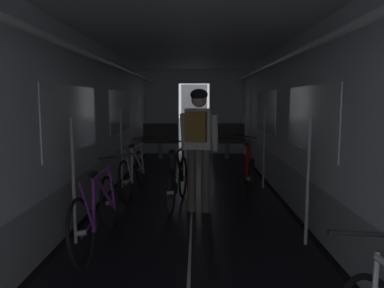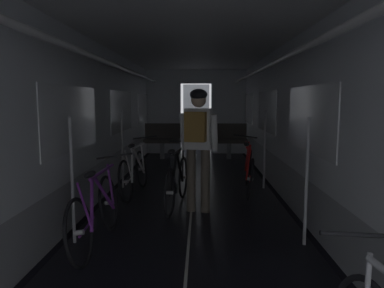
{
  "view_description": "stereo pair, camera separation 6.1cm",
  "coord_description": "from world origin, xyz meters",
  "px_view_note": "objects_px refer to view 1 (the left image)",
  "views": [
    {
      "loc": [
        0.06,
        -1.81,
        1.58
      ],
      "look_at": [
        0.0,
        3.8,
        0.91
      ],
      "focal_mm": 34.5,
      "sensor_mm": 36.0,
      "label": 1
    },
    {
      "loc": [
        0.12,
        -1.81,
        1.58
      ],
      "look_at": [
        0.0,
        3.8,
        0.91
      ],
      "focal_mm": 34.5,
      "sensor_mm": 36.0,
      "label": 2
    }
  ],
  "objects_px": {
    "person_cyclist_aisle": "(199,137)",
    "bicycle_black_in_aisle": "(177,181)",
    "bicycle_red": "(249,170)",
    "bicycle_purple": "(98,212)",
    "bicycle_white": "(134,172)",
    "bench_seat_far_right": "(227,138)",
    "bench_seat_far_left": "(160,137)"
  },
  "relations": [
    {
      "from": "bench_seat_far_left",
      "to": "bicycle_black_in_aisle",
      "type": "xyz_separation_m",
      "value": [
        0.68,
        -4.54,
        -0.18
      ]
    },
    {
      "from": "bench_seat_far_left",
      "to": "bicycle_red",
      "type": "xyz_separation_m",
      "value": [
        1.87,
        -3.65,
        -0.19
      ]
    },
    {
      "from": "bicycle_red",
      "to": "person_cyclist_aisle",
      "type": "bearing_deg",
      "value": -126.79
    },
    {
      "from": "bicycle_red",
      "to": "bicycle_black_in_aisle",
      "type": "relative_size",
      "value": 1.01
    },
    {
      "from": "bench_seat_far_right",
      "to": "bicycle_white",
      "type": "bearing_deg",
      "value": -115.76
    },
    {
      "from": "bench_seat_far_right",
      "to": "bicycle_purple",
      "type": "height_order",
      "value": "bicycle_purple"
    },
    {
      "from": "person_cyclist_aisle",
      "to": "bicycle_black_in_aisle",
      "type": "bearing_deg",
      "value": 139.91
    },
    {
      "from": "bicycle_red",
      "to": "bicycle_purple",
      "type": "xyz_separation_m",
      "value": [
        -1.96,
        -2.4,
        -0.0
      ]
    },
    {
      "from": "bicycle_red",
      "to": "bicycle_white",
      "type": "bearing_deg",
      "value": -173.42
    },
    {
      "from": "bench_seat_far_left",
      "to": "bench_seat_far_right",
      "type": "distance_m",
      "value": 1.8
    },
    {
      "from": "bench_seat_far_left",
      "to": "bicycle_red",
      "type": "relative_size",
      "value": 0.58
    },
    {
      "from": "bicycle_red",
      "to": "bicycle_purple",
      "type": "relative_size",
      "value": 1.0
    },
    {
      "from": "bench_seat_far_left",
      "to": "bench_seat_far_right",
      "type": "height_order",
      "value": "same"
    },
    {
      "from": "bicycle_purple",
      "to": "bicycle_black_in_aisle",
      "type": "height_order",
      "value": "bicycle_purple"
    },
    {
      "from": "bench_seat_far_right",
      "to": "bicycle_red",
      "type": "height_order",
      "value": "same"
    },
    {
      "from": "bicycle_black_in_aisle",
      "to": "bicycle_white",
      "type": "bearing_deg",
      "value": 138.25
    },
    {
      "from": "person_cyclist_aisle",
      "to": "bicycle_black_in_aisle",
      "type": "distance_m",
      "value": 0.8
    },
    {
      "from": "person_cyclist_aisle",
      "to": "bicycle_black_in_aisle",
      "type": "relative_size",
      "value": 1.03
    },
    {
      "from": "bicycle_white",
      "to": "bicycle_purple",
      "type": "bearing_deg",
      "value": -90.7
    },
    {
      "from": "bicycle_black_in_aisle",
      "to": "bench_seat_far_right",
      "type": "bearing_deg",
      "value": 76.21
    },
    {
      "from": "bench_seat_far_right",
      "to": "bicycle_red",
      "type": "bearing_deg",
      "value": -88.94
    },
    {
      "from": "bench_seat_far_left",
      "to": "bicycle_purple",
      "type": "relative_size",
      "value": 0.58
    },
    {
      "from": "bicycle_purple",
      "to": "bicycle_black_in_aisle",
      "type": "xyz_separation_m",
      "value": [
        0.78,
        1.51,
        0.0
      ]
    },
    {
      "from": "bench_seat_far_left",
      "to": "bicycle_black_in_aisle",
      "type": "distance_m",
      "value": 4.6
    },
    {
      "from": "bicycle_red",
      "to": "bicycle_black_in_aisle",
      "type": "xyz_separation_m",
      "value": [
        -1.18,
        -0.9,
        0.0
      ]
    },
    {
      "from": "bicycle_red",
      "to": "bicycle_purple",
      "type": "bearing_deg",
      "value": -129.26
    },
    {
      "from": "bicycle_red",
      "to": "person_cyclist_aisle",
      "type": "distance_m",
      "value": 1.6
    },
    {
      "from": "bench_seat_far_right",
      "to": "bicycle_purple",
      "type": "relative_size",
      "value": 0.58
    },
    {
      "from": "bench_seat_far_left",
      "to": "person_cyclist_aisle",
      "type": "xyz_separation_m",
      "value": [
        1.0,
        -4.81,
        0.5
      ]
    },
    {
      "from": "bicycle_purple",
      "to": "bicycle_white",
      "type": "bearing_deg",
      "value": 89.3
    },
    {
      "from": "bicycle_white",
      "to": "person_cyclist_aisle",
      "type": "relative_size",
      "value": 0.98
    },
    {
      "from": "person_cyclist_aisle",
      "to": "bicycle_black_in_aisle",
      "type": "xyz_separation_m",
      "value": [
        -0.31,
        0.26,
        -0.69
      ]
    }
  ]
}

